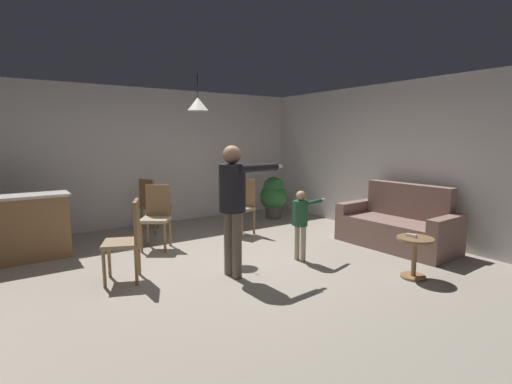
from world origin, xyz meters
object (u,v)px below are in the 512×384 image
at_px(kitchen_counter, 21,227).
at_px(dining_chair_near_wall, 156,214).
at_px(side_table_by_couch, 414,253).
at_px(dining_chair_by_counter, 127,237).
at_px(couch_floral, 398,226).
at_px(person_adult, 233,196).
at_px(person_child, 301,217).
at_px(dining_chair_spare, 152,203).
at_px(potted_plant_corner, 274,195).
at_px(spare_remote_on_table, 411,236).
at_px(dining_chair_centre_back, 242,204).

bearing_deg(kitchen_counter, dining_chair_near_wall, -16.12).
height_order(side_table_by_couch, dining_chair_by_counter, dining_chair_by_counter).
relative_size(couch_floral, dining_chair_near_wall, 1.84).
distance_m(couch_floral, person_adult, 2.96).
relative_size(kitchen_counter, person_child, 1.25).
distance_m(side_table_by_couch, person_adult, 2.36).
xyz_separation_m(couch_floral, dining_chair_near_wall, (-3.24, 2.11, 0.21)).
xyz_separation_m(couch_floral, person_adult, (-2.86, 0.36, 0.69)).
xyz_separation_m(person_child, dining_chair_spare, (-1.20, 2.75, -0.08)).
bearing_deg(dining_chair_spare, dining_chair_by_counter, -47.97).
relative_size(person_child, dining_chair_near_wall, 1.01).
bearing_deg(dining_chair_near_wall, dining_chair_spare, -71.74).
relative_size(kitchen_counter, potted_plant_corner, 1.39).
bearing_deg(person_child, spare_remote_on_table, 14.19).
height_order(dining_chair_by_counter, potted_plant_corner, dining_chair_by_counter).
xyz_separation_m(kitchen_counter, dining_chair_spare, (2.08, 0.47, 0.07)).
xyz_separation_m(kitchen_counter, dining_chair_by_counter, (1.03, -1.69, 0.07)).
bearing_deg(dining_chair_near_wall, person_child, 163.80).
bearing_deg(dining_chair_by_counter, dining_chair_spare, -3.95).
xyz_separation_m(person_child, dining_chair_near_wall, (-1.48, 1.76, -0.08)).
bearing_deg(couch_floral, spare_remote_on_table, 128.63).
bearing_deg(dining_chair_near_wall, side_table_by_couch, 159.35).
bearing_deg(side_table_by_couch, dining_chair_near_wall, 125.60).
relative_size(couch_floral, potted_plant_corner, 2.03).
relative_size(couch_floral, dining_chair_by_counter, 1.84).
bearing_deg(person_child, dining_chair_near_wall, -154.82).
xyz_separation_m(couch_floral, kitchen_counter, (-5.04, 2.63, 0.15)).
distance_m(dining_chair_near_wall, potted_plant_corner, 2.96).
height_order(person_child, dining_chair_spare, person_child).
relative_size(kitchen_counter, dining_chair_by_counter, 1.26).
xyz_separation_m(side_table_by_couch, person_child, (-0.72, 1.32, 0.30)).
bearing_deg(spare_remote_on_table, side_table_by_couch, -69.45).
height_order(dining_chair_near_wall, potted_plant_corner, dining_chair_near_wall).
bearing_deg(potted_plant_corner, person_child, -119.00).
bearing_deg(kitchen_counter, dining_chair_by_counter, -58.55).
height_order(couch_floral, kitchen_counter, couch_floral).
height_order(kitchen_counter, potted_plant_corner, kitchen_counter).
bearing_deg(dining_chair_centre_back, potted_plant_corner, -78.64).
relative_size(side_table_by_couch, dining_chair_by_counter, 0.52).
distance_m(couch_floral, side_table_by_couch, 1.42).
bearing_deg(dining_chair_by_counter, dining_chair_centre_back, -42.40).
relative_size(dining_chair_by_counter, potted_plant_corner, 1.11).
height_order(dining_chair_centre_back, spare_remote_on_table, dining_chair_centre_back).
bearing_deg(couch_floral, person_child, 76.13).
height_order(dining_chair_spare, potted_plant_corner, dining_chair_spare).
distance_m(person_child, potted_plant_corner, 2.86).
bearing_deg(person_child, kitchen_counter, -139.66).
bearing_deg(person_adult, dining_chair_centre_back, 139.58).
height_order(side_table_by_couch, potted_plant_corner, potted_plant_corner).
xyz_separation_m(side_table_by_couch, person_adult, (-1.83, 1.33, 0.70)).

